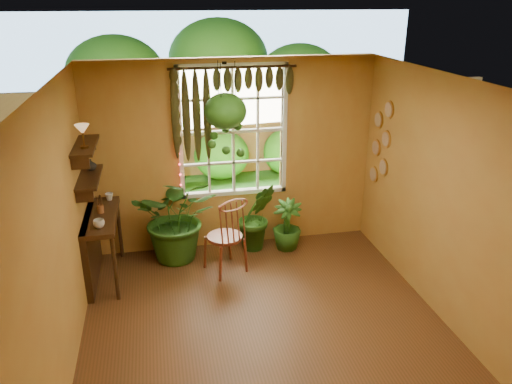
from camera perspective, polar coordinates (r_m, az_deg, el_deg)
floor at (r=5.65m, az=1.49°, el=-16.03°), size 4.50×4.50×0.00m
ceiling at (r=4.55m, az=1.82°, el=12.07°), size 4.50×4.50×0.00m
wall_back at (r=7.01m, az=-2.56°, el=4.10°), size 4.00×0.00×4.00m
wall_left at (r=4.93m, az=-21.72°, el=-5.27°), size 0.00×4.50×4.50m
wall_right at (r=5.72m, az=21.56°, el=-1.58°), size 0.00×4.50×4.50m
window at (r=6.95m, az=-2.65°, el=6.93°), size 1.52×0.10×1.86m
valance_vine at (r=6.70m, az=-3.30°, el=11.42°), size 1.70×0.12×1.10m
string_lights at (r=6.77m, az=-8.94°, el=6.75°), size 0.03×0.03×1.54m
wall_plates at (r=7.11m, az=14.06°, el=5.40°), size 0.04×0.32×1.10m
counter_ledge at (r=6.68m, az=-17.96°, el=-5.28°), size 0.40×1.20×0.90m
shelf_lower at (r=6.36m, az=-18.51°, el=1.59°), size 0.25×0.90×0.04m
shelf_upper at (r=6.24m, az=-18.94°, el=5.05°), size 0.25×0.90×0.04m
backyard at (r=11.51m, az=-5.13°, el=10.59°), size 14.00×10.00×12.00m
windsor_chair at (r=6.63m, az=-3.39°, el=-6.25°), size 0.62×0.63×1.25m
potted_plant_left at (r=6.90m, az=-8.93°, el=-2.83°), size 1.28×1.15×1.26m
potted_plant_mid at (r=7.15m, az=0.06°, el=-2.81°), size 0.59×0.50×1.00m
potted_plant_right at (r=7.21m, az=3.55°, el=-3.77°), size 0.53×0.53×0.74m
hanging_basket at (r=6.44m, az=-3.51°, el=8.55°), size 0.54×0.54×1.22m
cup_a at (r=6.15m, az=-17.51°, el=-3.48°), size 0.17×0.17×0.10m
cup_b at (r=6.93m, az=-16.43°, el=-0.52°), size 0.12×0.12×0.10m
brush_jar at (r=6.54m, az=-17.42°, el=-1.32°), size 0.08×0.08×0.30m
shelf_vase at (r=6.55m, az=-18.35°, el=3.00°), size 0.17×0.17×0.14m
tiffany_lamp at (r=6.02m, az=-19.23°, el=6.62°), size 0.17×0.17×0.28m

